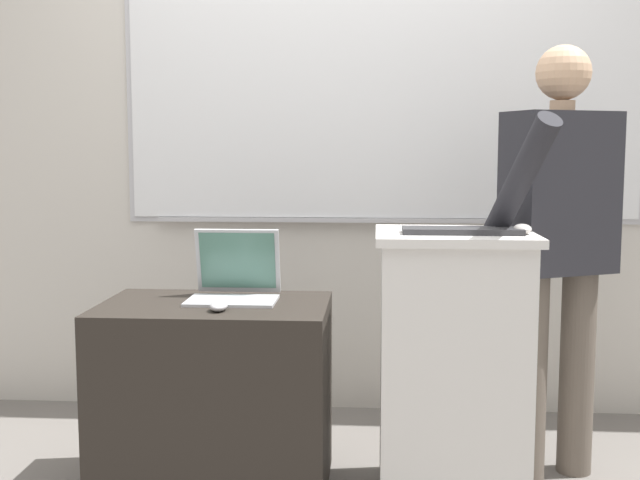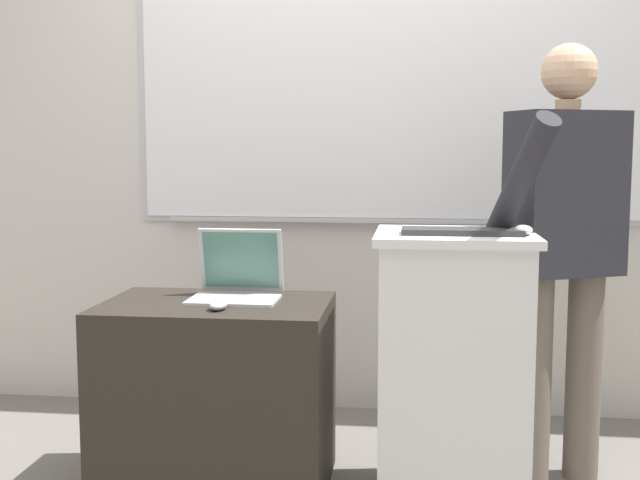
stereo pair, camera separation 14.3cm
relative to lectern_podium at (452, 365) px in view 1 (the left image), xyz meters
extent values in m
cube|color=beige|center=(-0.49, 1.00, 0.85)|extent=(6.40, 0.12, 2.65)
cube|color=#B7B7BC|center=(-0.25, 0.94, 0.99)|extent=(2.38, 0.02, 1.15)
cube|color=white|center=(-0.25, 0.93, 0.99)|extent=(2.33, 0.02, 1.10)
cube|color=#B7B7BC|center=(-0.25, 0.92, 0.43)|extent=(2.10, 0.04, 0.02)
cube|color=silver|center=(0.00, 0.00, -0.02)|extent=(0.50, 0.46, 0.92)
cube|color=silver|center=(0.00, 0.00, 0.46)|extent=(0.54, 0.50, 0.03)
cube|color=#28231E|center=(-0.85, 0.00, -0.14)|extent=(0.82, 0.55, 0.69)
cylinder|color=brown|center=(0.30, 0.15, -0.09)|extent=(0.13, 0.13, 0.78)
cylinder|color=brown|center=(0.50, 0.24, -0.09)|extent=(0.13, 0.13, 0.78)
cube|color=#232328|center=(0.40, 0.20, 0.60)|extent=(0.45, 0.36, 0.59)
cylinder|color=tan|center=(0.40, 0.20, 0.91)|extent=(0.09, 0.09, 0.04)
sphere|color=tan|center=(0.40, 0.20, 1.03)|extent=(0.20, 0.20, 0.20)
cylinder|color=#232328|center=(0.20, -0.07, 0.63)|extent=(0.25, 0.41, 0.49)
cylinder|color=#232328|center=(0.60, 0.29, 0.57)|extent=(0.08, 0.08, 0.56)
cube|color=#B7BABF|center=(-0.79, 0.03, 0.21)|extent=(0.32, 0.21, 0.01)
cube|color=#B7BABF|center=(-0.79, 0.16, 0.34)|extent=(0.32, 0.07, 0.25)
cube|color=#4C7A6B|center=(-0.79, 0.16, 0.34)|extent=(0.28, 0.05, 0.21)
cube|color=#2D2D30|center=(0.02, -0.06, 0.48)|extent=(0.40, 0.14, 0.02)
ellipsoid|color=#BCBCC1|center=(-0.81, -0.13, 0.22)|extent=(0.06, 0.10, 0.03)
ellipsoid|color=silver|center=(0.22, -0.06, 0.49)|extent=(0.06, 0.10, 0.03)
camera|label=1|loc=(-0.27, -2.79, 0.76)|focal=45.00mm
camera|label=2|loc=(-0.13, -2.78, 0.76)|focal=45.00mm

